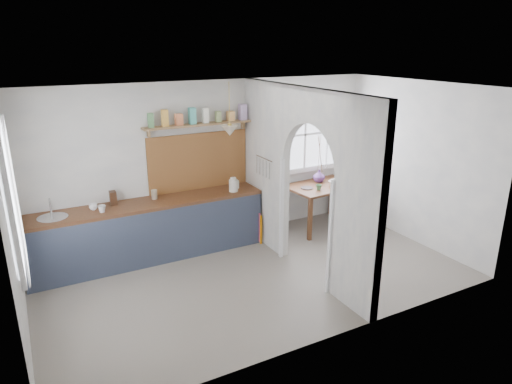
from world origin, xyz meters
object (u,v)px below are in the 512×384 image
chair_left (272,211)px  kettle (233,184)px  dining_table (321,206)px  chair_right (366,197)px  vase (319,176)px

chair_left → kettle: kettle is taller
dining_table → chair_right: 0.96m
kettle → chair_left: bearing=23.7°
dining_table → chair_right: (0.95, -0.08, 0.04)m
dining_table → vase: 0.54m
chair_right → kettle: kettle is taller
chair_right → chair_left: bearing=62.1°
chair_right → kettle: (-2.64, 0.15, 0.58)m
chair_right → dining_table: bearing=61.9°
chair_left → vase: (1.04, 0.11, 0.44)m
chair_right → vase: bearing=49.6°
chair_left → dining_table: bearing=81.7°
dining_table → kettle: bearing=172.2°
dining_table → chair_left: (-0.98, 0.08, 0.05)m
chair_left → chair_right: 1.93m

